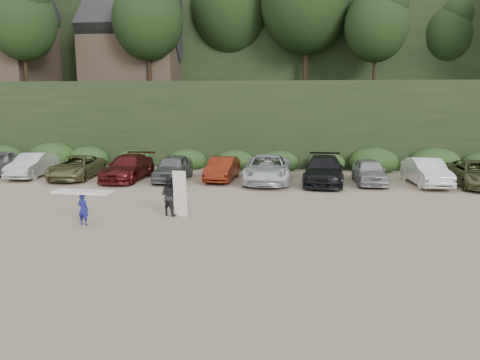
# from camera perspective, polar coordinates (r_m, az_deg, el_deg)

# --- Properties ---
(ground) EXTENTS (120.00, 120.00, 0.00)m
(ground) POSITION_cam_1_polar(r_m,az_deg,el_deg) (17.88, -0.48, -5.79)
(ground) COLOR tan
(ground) RESTS_ON ground
(hillside_backdrop) EXTENTS (90.00, 41.50, 28.00)m
(hillside_backdrop) POSITION_cam_1_polar(r_m,az_deg,el_deg) (53.43, 4.18, 16.84)
(hillside_backdrop) COLOR black
(hillside_backdrop) RESTS_ON ground
(parked_cars) EXTENTS (39.34, 6.05, 1.61)m
(parked_cars) POSITION_cam_1_polar(r_m,az_deg,el_deg) (27.23, 6.48, 1.26)
(parked_cars) COLOR #99999D
(parked_cars) RESTS_ON ground
(child_surfer) EXTENTS (2.29, 0.79, 1.35)m
(child_surfer) POSITION_cam_1_polar(r_m,az_deg,el_deg) (18.98, -18.63, -2.53)
(child_surfer) COLOR navy
(child_surfer) RESTS_ON ground
(adult_surfer) EXTENTS (1.28, 0.89, 1.94)m
(adult_surfer) POSITION_cam_1_polar(r_m,az_deg,el_deg) (19.70, -8.47, -1.91)
(adult_surfer) COLOR black
(adult_surfer) RESTS_ON ground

